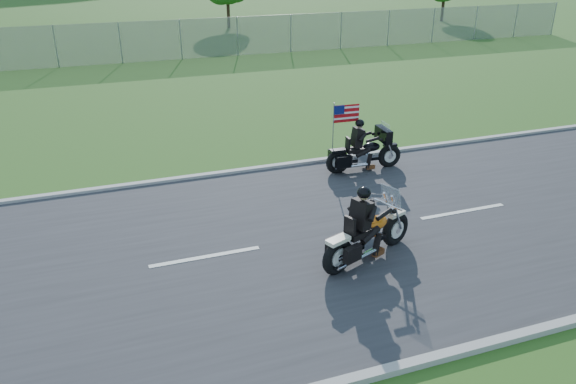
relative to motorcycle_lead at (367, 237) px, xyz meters
name	(u,v)px	position (x,y,z in m)	size (l,w,h in m)	color
ground	(300,242)	(-0.96, 1.08, -0.51)	(420.00, 420.00, 0.00)	#264C17
road	(300,241)	(-0.96, 1.08, -0.49)	(120.00, 8.00, 0.04)	#28282B
curb_north	(247,170)	(-0.96, 5.13, -0.46)	(120.00, 0.18, 0.12)	#9E9B93
curb_south	(398,368)	(-0.96, -2.97, -0.46)	(120.00, 0.18, 0.12)	#9E9B93
fence	(56,47)	(-5.96, 21.08, 0.49)	(60.00, 0.03, 2.00)	gray
motorcycle_lead	(367,237)	(0.00, 0.00, 0.00)	(2.30, 1.15, 1.62)	black
motorcycle_follow	(364,153)	(2.03, 4.17, -0.01)	(2.18, 0.72, 1.82)	black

